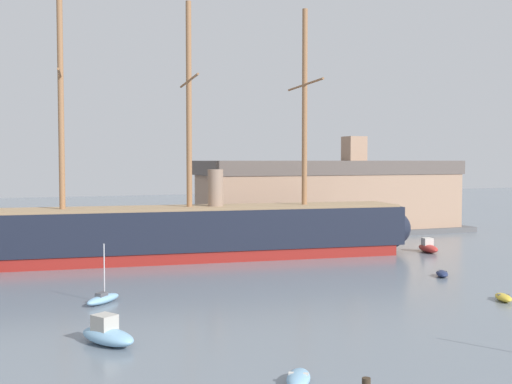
# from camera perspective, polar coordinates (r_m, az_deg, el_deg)

# --- Properties ---
(tall_ship) EXTENTS (64.74, 16.31, 31.17)m
(tall_ship) POSITION_cam_1_polar(r_m,az_deg,el_deg) (77.72, -6.01, -3.56)
(tall_ship) COLOR maroon
(tall_ship) RESTS_ON ground
(dinghy_foreground_left) EXTENTS (2.59, 3.15, 0.69)m
(dinghy_foreground_left) POSITION_cam_1_polar(r_m,az_deg,el_deg) (35.53, 3.85, -16.43)
(dinghy_foreground_left) COLOR #7FB2D6
(dinghy_foreground_left) RESTS_ON ground
(motorboat_mid_left) EXTENTS (3.99, 4.96, 1.94)m
(motorboat_mid_left) POSITION_cam_1_polar(r_m,az_deg,el_deg) (43.60, -13.26, -12.37)
(motorboat_mid_left) COLOR #7FB2D6
(motorboat_mid_left) RESTS_ON ground
(dinghy_mid_right) EXTENTS (2.04, 2.82, 0.61)m
(dinghy_mid_right) POSITION_cam_1_polar(r_m,az_deg,el_deg) (58.99, 21.41, -8.84)
(dinghy_mid_right) COLOR gold
(dinghy_mid_right) RESTS_ON ground
(sailboat_alongside_bow) EXTENTS (3.65, 3.50, 5.07)m
(sailboat_alongside_bow) POSITION_cam_1_polar(r_m,az_deg,el_deg) (55.57, -13.63, -9.32)
(sailboat_alongside_bow) COLOR #7FB2D6
(sailboat_alongside_bow) RESTS_ON ground
(dinghy_alongside_stern) EXTENTS (2.39, 2.89, 0.63)m
(dinghy_alongside_stern) POSITION_cam_1_polar(r_m,az_deg,el_deg) (68.93, 16.43, -7.07)
(dinghy_alongside_stern) COLOR #1E284C
(dinghy_alongside_stern) RESTS_ON ground
(motorboat_far_right) EXTENTS (2.79, 4.72, 1.86)m
(motorboat_far_right) POSITION_cam_1_polar(r_m,az_deg,el_deg) (86.41, 15.25, -4.83)
(motorboat_far_right) COLOR #B22D28
(motorboat_far_right) RESTS_ON ground
(dockside_warehouse_right) EXTENTS (47.58, 14.90, 16.07)m
(dockside_warehouse_right) POSITION_cam_1_polar(r_m,az_deg,el_deg) (105.20, 6.82, -0.47)
(dockside_warehouse_right) COLOR #565659
(dockside_warehouse_right) RESTS_ON ground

